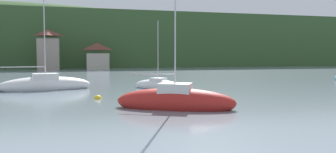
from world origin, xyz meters
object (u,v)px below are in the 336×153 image
sailboat_far_3 (158,86)px  mooring_buoy_near (98,99)px  sailboat_mid_2 (175,101)px  sailboat_far_4 (46,85)px  shore_building_westcentral (49,50)px  shore_building_central (97,56)px

sailboat_far_3 → mooring_buoy_near: sailboat_far_3 is taller
sailboat_mid_2 → sailboat_far_4: size_ratio=0.94×
sailboat_far_4 → mooring_buoy_near: 8.83m
sailboat_mid_2 → sailboat_far_3: 11.72m
shore_building_westcentral → shore_building_central: size_ratio=1.45×
sailboat_far_3 → shore_building_central: bearing=149.0°
shore_building_westcentral → mooring_buoy_near: (7.09, -52.60, -4.21)m
sailboat_mid_2 → sailboat_far_4: bearing=148.5°
sailboat_mid_2 → sailboat_far_4: sailboat_far_4 is taller
shore_building_westcentral → sailboat_far_4: sailboat_far_4 is taller
shore_building_central → sailboat_far_3: (2.61, -47.17, -2.62)m
shore_building_westcentral → sailboat_mid_2: size_ratio=0.78×
shore_building_westcentral → sailboat_mid_2: 59.51m
shore_building_central → shore_building_westcentral: bearing=-177.6°
shore_building_central → sailboat_mid_2: 58.82m
mooring_buoy_near → shore_building_westcentral: bearing=97.7°
shore_building_central → sailboat_far_3: bearing=-86.8°
shore_building_central → sailboat_far_3: 47.32m
shore_building_westcentral → sailboat_far_3: shore_building_westcentral is taller
sailboat_far_3 → sailboat_far_4: 10.20m
sailboat_mid_2 → mooring_buoy_near: sailboat_mid_2 is taller
shore_building_central → sailboat_mid_2: (0.85, -58.76, -2.49)m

